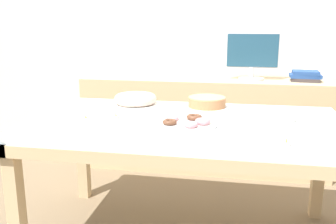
{
  "coord_description": "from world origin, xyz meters",
  "views": [
    {
      "loc": [
        0.25,
        -1.94,
        1.24
      ],
      "look_at": [
        -0.09,
        -0.08,
        0.78
      ],
      "focal_mm": 40.0,
      "sensor_mm": 36.0,
      "label": 1
    }
  ],
  "objects": [
    {
      "name": "tealight_near_front",
      "position": [
        -0.53,
        -0.12,
        0.73
      ],
      "size": [
        0.04,
        0.04,
        0.04
      ],
      "color": "silver",
      "rests_on": "dining_table"
    },
    {
      "name": "plate_stack",
      "position": [
        0.47,
        0.09,
        0.74
      ],
      "size": [
        0.21,
        0.21,
        0.04
      ],
      "color": "white",
      "rests_on": "dining_table"
    },
    {
      "name": "sideboard",
      "position": [
        0.0,
        1.15,
        0.39
      ],
      "size": [
        2.05,
        0.44,
        0.78
      ],
      "color": "#D1B284",
      "rests_on": "ground"
    },
    {
      "name": "wall_back",
      "position": [
        0.0,
        1.45,
        1.3
      ],
      "size": [
        8.0,
        0.1,
        2.6
      ],
      "primitive_type": "cube",
      "color": "silver",
      "rests_on": "ground"
    },
    {
      "name": "tealight_right_edge",
      "position": [
        0.48,
        -0.35,
        0.73
      ],
      "size": [
        0.04,
        0.04,
        0.04
      ],
      "color": "silver",
      "rests_on": "dining_table"
    },
    {
      "name": "cake_golden_bundt",
      "position": [
        -0.37,
        0.3,
        0.76
      ],
      "size": [
        0.31,
        0.31,
        0.07
      ],
      "color": "white",
      "rests_on": "dining_table"
    },
    {
      "name": "tealight_near_cakes",
      "position": [
        -0.39,
        -0.04,
        0.73
      ],
      "size": [
        0.04,
        0.04,
        0.04
      ],
      "color": "silver",
      "rests_on": "dining_table"
    },
    {
      "name": "pastry_platter",
      "position": [
        0.01,
        -0.11,
        0.74
      ],
      "size": [
        0.32,
        0.32,
        0.04
      ],
      "color": "white",
      "rests_on": "dining_table"
    },
    {
      "name": "computer_monitor",
      "position": [
        0.37,
        1.15,
        0.97
      ],
      "size": [
        0.42,
        0.2,
        0.38
      ],
      "color": "silver",
      "rests_on": "sideboard"
    },
    {
      "name": "dining_table",
      "position": [
        0.0,
        0.0,
        0.64
      ],
      "size": [
        1.72,
        0.96,
        0.72
      ],
      "color": "silver",
      "rests_on": "ground"
    },
    {
      "name": "cake_chocolate_round",
      "position": [
        0.08,
        0.29,
        0.76
      ],
      "size": [
        0.27,
        0.27,
        0.07
      ],
      "color": "white",
      "rests_on": "dining_table"
    },
    {
      "name": "book_stack",
      "position": [
        0.79,
        1.15,
        0.82
      ],
      "size": [
        0.24,
        0.2,
        0.08
      ],
      "color": "#3F3838",
      "rests_on": "sideboard"
    }
  ]
}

